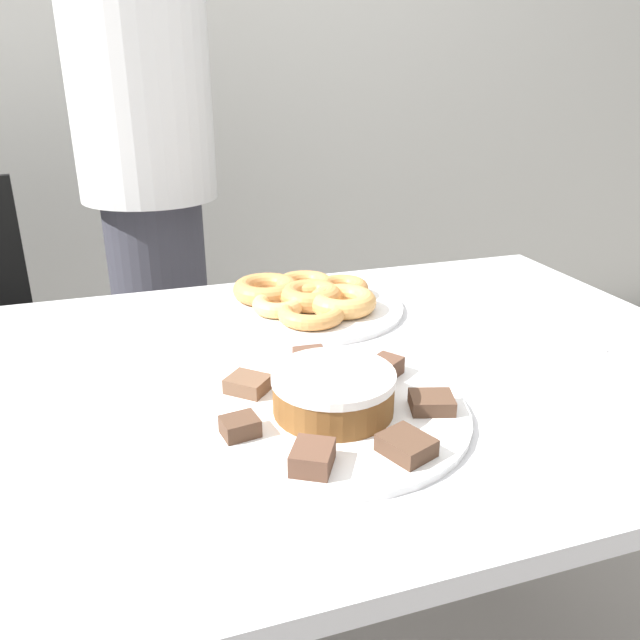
{
  "coord_description": "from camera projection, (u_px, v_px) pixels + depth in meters",
  "views": [
    {
      "loc": [
        -0.25,
        -0.84,
        1.16
      ],
      "look_at": [
        0.04,
        0.05,
        0.79
      ],
      "focal_mm": 35.0,
      "sensor_mm": 36.0,
      "label": 1
    }
  ],
  "objects": [
    {
      "name": "table",
      "position": [
        308.0,
        418.0,
        1.01
      ],
      "size": [
        1.41,
        0.92,
        0.73
      ],
      "color": "silver",
      "rests_on": "ground_plane"
    },
    {
      "name": "lamington_0",
      "position": [
        406.0,
        445.0,
        0.74
      ],
      "size": [
        0.07,
        0.07,
        0.02
      ],
      "rotation": [
        0.0,
        0.0,
        5.09
      ],
      "color": "#513828",
      "rests_on": "plate_cake"
    },
    {
      "name": "donut_2",
      "position": [
        305.0,
        285.0,
        1.28
      ],
      "size": [
        0.12,
        0.12,
        0.03
      ],
      "color": "#D18E4C",
      "rests_on": "plate_donuts"
    },
    {
      "name": "lamington_4",
      "position": [
        248.0,
        384.0,
        0.89
      ],
      "size": [
        0.07,
        0.07,
        0.02
      ],
      "rotation": [
        0.0,
        0.0,
        8.68
      ],
      "color": "brown",
      "rests_on": "plate_cake"
    },
    {
      "name": "lamington_1",
      "position": [
        432.0,
        402.0,
        0.84
      ],
      "size": [
        0.07,
        0.06,
        0.02
      ],
      "rotation": [
        0.0,
        0.0,
        5.99
      ],
      "color": "#513828",
      "rests_on": "plate_cake"
    },
    {
      "name": "lamington_5",
      "position": [
        240.0,
        426.0,
        0.78
      ],
      "size": [
        0.05,
        0.04,
        0.02
      ],
      "rotation": [
        0.0,
        0.0,
        9.58
      ],
      "color": "#513828",
      "rests_on": "plate_cake"
    },
    {
      "name": "lamington_6",
      "position": [
        312.0,
        457.0,
        0.72
      ],
      "size": [
        0.07,
        0.07,
        0.03
      ],
      "rotation": [
        0.0,
        0.0,
        10.48
      ],
      "color": "brown",
      "rests_on": "plate_cake"
    },
    {
      "name": "donut_3",
      "position": [
        266.0,
        289.0,
        1.25
      ],
      "size": [
        0.13,
        0.13,
        0.04
      ],
      "color": "#C68447",
      "rests_on": "plate_donuts"
    },
    {
      "name": "napkin",
      "position": [
        550.0,
        338.0,
        1.09
      ],
      "size": [
        0.17,
        0.15,
        0.01
      ],
      "color": "white",
      "rests_on": "table"
    },
    {
      "name": "plate_cake",
      "position": [
        333.0,
        413.0,
        0.84
      ],
      "size": [
        0.37,
        0.37,
        0.01
      ],
      "color": "white",
      "rests_on": "table"
    },
    {
      "name": "donut_6",
      "position": [
        342.0,
        301.0,
        1.18
      ],
      "size": [
        0.13,
        0.13,
        0.04
      ],
      "color": "tan",
      "rests_on": "plate_donuts"
    },
    {
      "name": "frosted_cake",
      "position": [
        333.0,
        392.0,
        0.83
      ],
      "size": [
        0.17,
        0.17,
        0.06
      ],
      "color": "brown",
      "rests_on": "plate_cake"
    },
    {
      "name": "lamington_3",
      "position": [
        311.0,
        360.0,
        0.96
      ],
      "size": [
        0.05,
        0.06,
        0.03
      ],
      "rotation": [
        0.0,
        0.0,
        7.79
      ],
      "color": "brown",
      "rests_on": "plate_cake"
    },
    {
      "name": "lamington_2",
      "position": [
        386.0,
        367.0,
        0.94
      ],
      "size": [
        0.06,
        0.06,
        0.03
      ],
      "rotation": [
        0.0,
        0.0,
        6.89
      ],
      "color": "brown",
      "rests_on": "plate_cake"
    },
    {
      "name": "donut_4",
      "position": [
        279.0,
        304.0,
        1.18
      ],
      "size": [
        0.1,
        0.1,
        0.03
      ],
      "color": "#E5AD66",
      "rests_on": "plate_donuts"
    },
    {
      "name": "plate_donuts",
      "position": [
        311.0,
        307.0,
        1.22
      ],
      "size": [
        0.36,
        0.36,
        0.01
      ],
      "color": "white",
      "rests_on": "table"
    },
    {
      "name": "person_standing",
      "position": [
        148.0,
        174.0,
        1.59
      ],
      "size": [
        0.34,
        0.34,
        1.73
      ],
      "color": "#383842",
      "rests_on": "ground_plane"
    },
    {
      "name": "donut_1",
      "position": [
        342.0,
        288.0,
        1.26
      ],
      "size": [
        0.11,
        0.11,
        0.03
      ],
      "color": "#C68447",
      "rests_on": "plate_donuts"
    },
    {
      "name": "wall_back",
      "position": [
        174.0,
        27.0,
        2.14
      ],
      "size": [
        8.0,
        0.05,
        2.6
      ],
      "color": "beige",
      "rests_on": "ground_plane"
    },
    {
      "name": "donut_5",
      "position": [
        311.0,
        313.0,
        1.14
      ],
      "size": [
        0.12,
        0.12,
        0.03
      ],
      "color": "#D18E4C",
      "rests_on": "plate_donuts"
    },
    {
      "name": "donut_0",
      "position": [
        311.0,
        296.0,
        1.21
      ],
      "size": [
        0.12,
        0.12,
        0.04
      ],
      "color": "#C68447",
      "rests_on": "plate_donuts"
    }
  ]
}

